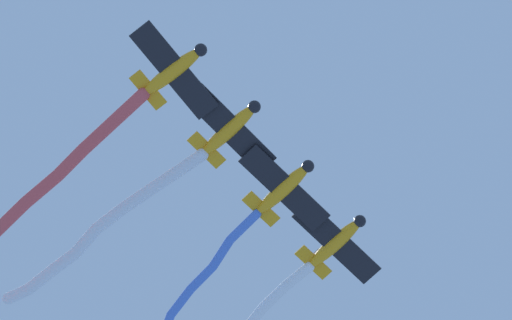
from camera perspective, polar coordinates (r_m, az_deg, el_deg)
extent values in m
ellipsoid|color=orange|center=(78.63, -4.11, 4.33)|extent=(5.19, 1.76, 1.04)
sphere|color=black|center=(78.14, -2.72, 5.39)|extent=(1.00, 1.00, 0.89)
ellipsoid|color=#232833|center=(78.87, -3.73, 4.68)|extent=(1.36, 0.87, 0.56)
cube|color=black|center=(78.46, -4.01, 4.38)|extent=(2.78, 7.59, 0.14)
cube|color=orange|center=(79.22, -5.30, 3.42)|extent=(1.38, 3.01, 0.12)
cube|color=black|center=(79.71, -5.21, 3.58)|extent=(1.17, 0.30, 1.44)
cylinder|color=#DB4C4C|center=(79.68, -6.23, 2.56)|extent=(2.94, 1.02, 1.15)
cylinder|color=#DB4C4C|center=(80.70, -7.67, 1.23)|extent=(3.09, 1.05, 1.00)
cylinder|color=#DB4C4C|center=(81.85, -9.05, -0.12)|extent=(2.99, 0.91, 1.17)
cylinder|color=#DB4C4C|center=(82.92, -10.45, -1.42)|extent=(3.19, 1.23, 1.16)
cylinder|color=#DB4C4C|center=(83.93, -11.96, -2.81)|extent=(3.34, 1.02, 1.11)
sphere|color=#DB4C4C|center=(79.17, -5.53, 3.22)|extent=(0.90, 0.90, 0.90)
sphere|color=#DB4C4C|center=(80.20, -6.93, 1.92)|extent=(0.90, 0.90, 0.90)
sphere|color=#DB4C4C|center=(81.23, -8.40, 0.54)|extent=(0.90, 0.90, 0.90)
sphere|color=#DB4C4C|center=(82.50, -9.68, -0.77)|extent=(0.90, 0.90, 0.90)
sphere|color=#DB4C4C|center=(83.37, -11.21, -2.07)|extent=(0.90, 0.90, 0.90)
ellipsoid|color=orange|center=(79.97, -1.34, 1.47)|extent=(5.14, 1.27, 1.04)
sphere|color=black|center=(79.44, -0.08, 2.62)|extent=(0.92, 0.92, 0.89)
ellipsoid|color=#232833|center=(80.19, -1.01, 1.85)|extent=(1.30, 0.75, 0.56)
cube|color=black|center=(79.80, -1.25, 1.52)|extent=(2.06, 7.48, 0.14)
cube|color=orange|center=(80.58, -2.43, 0.49)|extent=(1.10, 2.94, 0.12)
cube|color=black|center=(81.07, -2.37, 0.66)|extent=(1.16, 0.19, 1.44)
cylinder|color=white|center=(81.07, -3.32, -0.20)|extent=(2.75, 1.22, 1.36)
cylinder|color=white|center=(82.06, -4.63, -1.08)|extent=(2.58, 1.27, 1.15)
cylinder|color=white|center=(82.93, -5.92, -1.96)|extent=(2.59, 1.28, 1.03)
cylinder|color=white|center=(83.91, -7.18, -2.88)|extent=(2.67, 1.14, 1.14)
cylinder|color=white|center=(84.98, -8.31, -3.94)|extent=(2.61, 1.05, 0.94)
cylinder|color=white|center=(86.11, -9.31, -4.88)|extent=(2.39, 1.09, 1.29)
cylinder|color=white|center=(87.25, -10.43, -5.73)|extent=(2.74, 1.17, 0.91)
cylinder|color=white|center=(88.48, -11.54, -6.43)|extent=(2.41, 1.35, 1.52)
sphere|color=white|center=(80.55, -2.64, 0.26)|extent=(0.89, 0.89, 0.89)
sphere|color=white|center=(81.62, -3.98, -0.65)|extent=(0.89, 0.89, 0.89)
sphere|color=white|center=(82.51, -5.27, -1.51)|extent=(0.89, 0.89, 0.89)
sphere|color=white|center=(83.37, -6.56, -2.40)|extent=(0.89, 0.89, 0.89)
sphere|color=white|center=(84.46, -7.79, -3.35)|extent=(0.89, 0.89, 0.89)
sphere|color=white|center=(85.51, -8.82, -4.52)|extent=(0.89, 0.89, 0.89)
sphere|color=white|center=(86.71, -9.80, -5.24)|extent=(0.89, 0.89, 0.89)
sphere|color=white|center=(87.81, -11.05, -6.22)|extent=(0.89, 0.89, 0.89)
sphere|color=white|center=(89.15, -12.02, -6.64)|extent=(0.89, 0.89, 0.89)
ellipsoid|color=orange|center=(81.12, 1.32, -1.45)|extent=(5.12, 1.16, 1.04)
sphere|color=black|center=(80.57, 2.56, -0.31)|extent=(0.91, 0.91, 0.89)
ellipsoid|color=#232833|center=(81.33, 1.64, -1.05)|extent=(1.29, 0.72, 0.56)
cube|color=black|center=(80.94, 1.41, -1.40)|extent=(1.90, 7.45, 0.14)
cube|color=orange|center=(81.74, 0.25, -2.41)|extent=(1.04, 2.92, 0.12)
cube|color=black|center=(82.22, 0.30, -2.22)|extent=(1.16, 0.16, 1.44)
cylinder|color=#4C75DB|center=(82.02, -0.62, -3.28)|extent=(2.76, 0.67, 0.80)
cylinder|color=#4C75DB|center=(82.56, -1.70, -4.58)|extent=(2.44, 1.06, 1.06)
cylinder|color=#4C75DB|center=(83.15, -2.68, -5.79)|extent=(2.41, 0.69, 0.75)
cylinder|color=#4C75DB|center=(84.08, -3.71, -6.96)|extent=(2.64, 1.04, 0.76)
sphere|color=#4C75DB|center=(81.71, 0.05, -2.64)|extent=(0.65, 0.65, 0.65)
sphere|color=#4C75DB|center=(82.35, -1.28, -3.93)|extent=(0.65, 0.65, 0.65)
sphere|color=#4C75DB|center=(82.79, -2.12, -5.23)|extent=(0.65, 0.65, 0.65)
sphere|color=#4C75DB|center=(83.53, -3.23, -6.33)|extent=(0.65, 0.65, 0.65)
sphere|color=#4C75DB|center=(84.65, -4.19, -7.57)|extent=(0.65, 0.65, 0.65)
ellipsoid|color=orange|center=(83.18, 3.88, -4.09)|extent=(5.12, 1.14, 1.04)
sphere|color=black|center=(82.64, 5.10, -2.99)|extent=(0.90, 0.90, 0.89)
ellipsoid|color=#232833|center=(83.39, 4.18, -3.70)|extent=(1.29, 0.72, 0.56)
cube|color=black|center=(83.02, 3.97, -4.05)|extent=(1.88, 7.45, 0.14)
cube|color=orange|center=(83.80, 2.82, -5.02)|extent=(1.03, 2.91, 0.12)
cube|color=black|center=(84.27, 2.85, -4.82)|extent=(1.16, 0.16, 1.44)
cylinder|color=white|center=(83.90, 2.04, -5.71)|extent=(2.33, 1.02, 1.04)
cylinder|color=white|center=(84.44, 0.91, -6.70)|extent=(2.44, 0.81, 0.80)
cylinder|color=white|center=(85.35, -0.13, -7.82)|extent=(2.57, 1.13, 0.89)
sphere|color=white|center=(83.77, 2.62, -5.24)|extent=(0.76, 0.76, 0.76)
sphere|color=white|center=(84.05, 1.47, -6.17)|extent=(0.76, 0.76, 0.76)
sphere|color=white|center=(84.84, 0.34, -7.24)|extent=(0.76, 0.76, 0.76)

